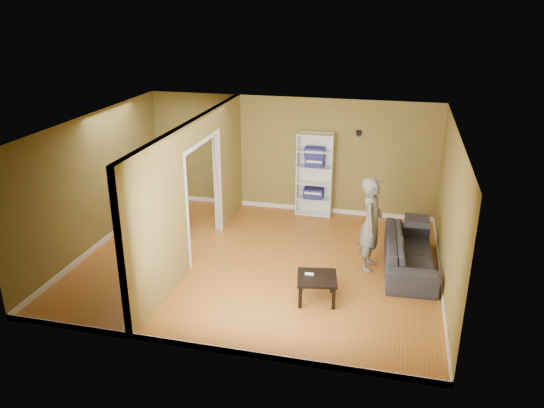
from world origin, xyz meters
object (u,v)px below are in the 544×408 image
at_px(sofa, 410,247).
at_px(chair_far, 170,194).
at_px(bookshelf, 315,174).
at_px(dining_table, 157,196).
at_px(person, 372,216).
at_px(coffee_table, 317,280).
at_px(chair_left, 124,203).
at_px(chair_near, 147,214).

relative_size(sofa, chair_far, 2.25).
xyz_separation_m(bookshelf, dining_table, (-3.15, -1.45, -0.26)).
relative_size(person, coffee_table, 3.21).
bearing_deg(bookshelf, chair_left, -159.56).
xyz_separation_m(coffee_table, dining_table, (-3.80, 2.21, 0.32)).
bearing_deg(chair_near, sofa, 0.63).
bearing_deg(chair_left, coffee_table, 87.74).
height_order(sofa, person, person).
bearing_deg(dining_table, chair_far, 88.44).
distance_m(sofa, chair_left, 6.08).
distance_m(bookshelf, chair_left, 4.23).
distance_m(bookshelf, coffee_table, 3.76).
height_order(person, chair_left, person).
height_order(bookshelf, chair_far, bookshelf).
xyz_separation_m(sofa, person, (-0.71, -0.15, 0.59)).
bearing_deg(sofa, coffee_table, 132.50).
relative_size(chair_left, chair_near, 0.89).
xyz_separation_m(person, bookshelf, (-1.39, 2.34, -0.07)).
bearing_deg(chair_far, sofa, 143.45).
distance_m(sofa, chair_far, 5.41).
bearing_deg(chair_far, dining_table, 66.74).
height_order(chair_near, chair_far, chair_near).
distance_m(dining_table, chair_left, 0.82).
relative_size(dining_table, chair_near, 1.20).
xyz_separation_m(sofa, chair_left, (-6.03, 0.73, 0.03)).
distance_m(person, chair_left, 5.43).
distance_m(person, dining_table, 4.64).
xyz_separation_m(bookshelf, chair_far, (-3.14, -0.81, -0.45)).
bearing_deg(bookshelf, sofa, -46.33).
height_order(bookshelf, chair_near, bookshelf).
bearing_deg(chair_far, person, 139.57).
relative_size(sofa, bookshelf, 1.17).
height_order(chair_left, chair_far, chair_far).
bearing_deg(chair_near, chair_left, 147.25).
bearing_deg(bookshelf, dining_table, -155.30).
bearing_deg(person, coffee_table, 157.35).
bearing_deg(sofa, person, 98.90).
xyz_separation_m(person, chair_far, (-4.52, 1.53, -0.52)).
height_order(bookshelf, coffee_table, bookshelf).
bearing_deg(chair_left, sofa, 106.48).
bearing_deg(person, chair_near, 93.00).
relative_size(chair_near, chair_far, 1.03).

